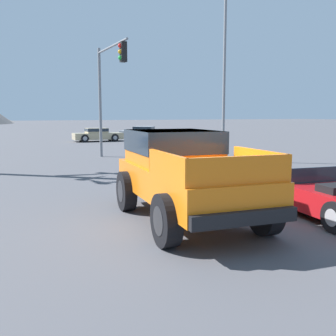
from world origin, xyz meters
TOP-DOWN VIEW (x-y plane):
  - ground_plane at (0.00, 0.00)m, footprint 320.00×320.00m
  - orange_pickup_truck at (-0.27, 0.27)m, footprint 2.73×5.09m
  - red_convertible_car at (2.93, -1.00)m, footprint 2.34×4.29m
  - parked_car_tan at (5.15, 26.52)m, footprint 4.33×1.99m
  - parked_car_silver at (10.75, 29.56)m, footprint 4.64×4.13m
  - traffic_light_main at (1.80, 12.22)m, footprint 0.38×4.55m
  - street_lamp_post at (6.74, 9.10)m, footprint 0.90×0.24m

SIDE VIEW (x-z plane):
  - ground_plane at x=0.00m, z-range 0.00..0.00m
  - red_convertible_car at x=2.93m, z-range -0.10..0.97m
  - parked_car_silver at x=10.75m, z-range 0.01..1.18m
  - parked_car_tan at x=5.15m, z-range 0.02..1.19m
  - orange_pickup_truck at x=-0.27m, z-range 0.14..2.11m
  - traffic_light_main at x=1.80m, z-range 1.22..7.15m
  - street_lamp_post at x=6.74m, z-range 0.80..9.86m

